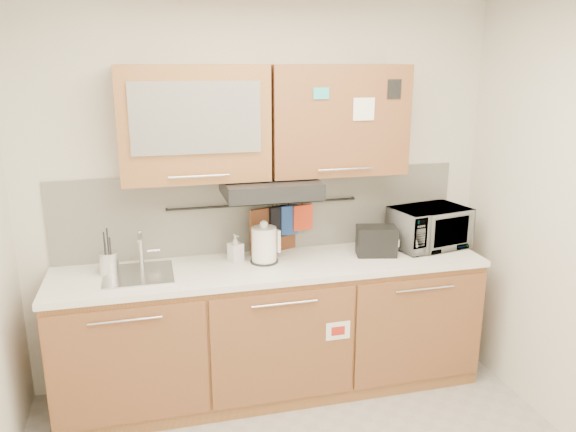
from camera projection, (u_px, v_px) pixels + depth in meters
wall_back at (262, 197)px, 3.85m from camera, size 3.20×0.00×3.20m
base_cabinet at (273, 335)px, 3.80m from camera, size 2.80×0.64×0.88m
countertop at (273, 267)px, 3.67m from camera, size 2.82×0.62×0.04m
backsplash at (263, 211)px, 3.87m from camera, size 2.80×0.02×0.56m
upper_cabinets at (266, 121)px, 3.55m from camera, size 1.82×0.37×0.70m
range_hood at (270, 187)px, 3.59m from camera, size 0.60×0.46×0.10m
sink at (139, 274)px, 3.48m from camera, size 0.42×0.40×0.26m
utensil_rail at (264, 204)px, 3.82m from camera, size 1.30×0.02×0.02m
utensil_crock at (109, 263)px, 3.46m from camera, size 0.13×0.13×0.29m
kettle at (264, 246)px, 3.67m from camera, size 0.21×0.19×0.29m
toaster at (376, 241)px, 3.81m from camera, size 0.29×0.22×0.20m
microwave at (429, 227)px, 3.97m from camera, size 0.57×0.45×0.29m
soap_bottle at (235, 248)px, 3.69m from camera, size 0.11×0.11×0.18m
cutting_board at (273, 238)px, 3.88m from camera, size 0.35×0.14×0.44m
oven_mitt at (289, 220)px, 3.88m from camera, size 0.12×0.05×0.20m
dark_pouch at (277, 222)px, 3.86m from camera, size 0.14×0.09×0.22m
pot_holder at (303, 217)px, 3.90m from camera, size 0.15×0.05×0.18m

